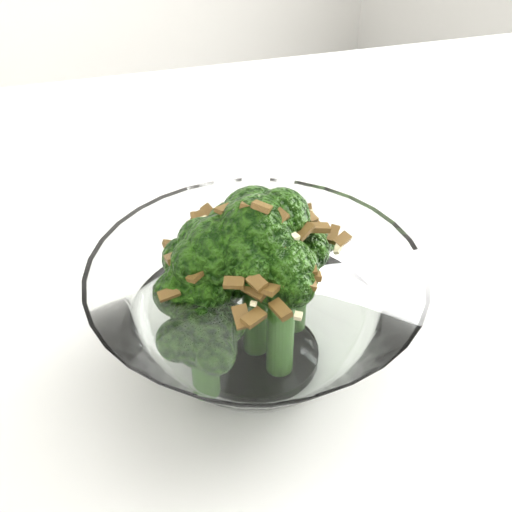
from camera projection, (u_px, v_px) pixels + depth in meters
table at (449, 309)px, 0.61m from camera, size 1.42×1.23×0.75m
broccoli_dish at (254, 303)px, 0.44m from camera, size 0.21×0.21×0.13m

